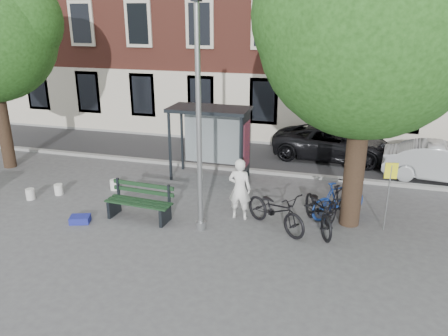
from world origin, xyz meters
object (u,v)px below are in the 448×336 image
bus_shelter (221,127)px  bike_c (319,210)px  car_dark (334,143)px  notice_sign (390,181)px  bike_d (340,201)px  painter (240,189)px  bike_a (276,210)px  bike_b (339,199)px  bench (140,203)px  lamppost (199,133)px  car_silver (444,163)px

bus_shelter → bike_c: bearing=-40.1°
car_dark → notice_sign: size_ratio=2.51×
bus_shelter → bike_d: bus_shelter is taller
painter → bike_a: size_ratio=0.84×
bike_b → painter: bearing=63.8°
bench → car_dark: car_dark is taller
notice_sign → bike_d: bearing=154.8°
lamppost → bus_shelter: bearing=98.4°
bike_a → car_dark: (1.25, 6.94, 0.11)m
lamppost → bike_d: (3.70, 1.73, -2.20)m
car_dark → notice_sign: notice_sign is taller
bike_a → car_silver: size_ratio=0.53×
painter → notice_sign: size_ratio=0.93×
bike_a → car_silver: (5.17, 5.40, 0.11)m
bike_c → bike_d: 0.97m
car_dark → car_silver: car_dark is taller
bus_shelter → car_silver: bearing=13.7°
bike_b → bike_a: bearing=83.7°
bike_d → notice_sign: (1.24, -0.34, 0.86)m
bike_b → bike_c: size_ratio=0.87×
bike_d → car_silver: car_silver is taller
bench → car_silver: car_silver is taller
car_dark → bench: bearing=149.2°
bus_shelter → bench: (-1.34, -3.93, -1.45)m
bike_d → car_silver: (3.47, 4.27, 0.10)m
bench → car_dark: bearing=58.5°
car_silver → painter: bearing=133.9°
bike_b → bike_d: bearing=160.8°
bench → bike_a: bike_a is taller
car_dark → notice_sign: 6.43m
bench → bike_a: 3.97m
painter → car_silver: bearing=-141.5°
bike_a → notice_sign: bearing=-39.2°
lamppost → bus_shelter: size_ratio=2.14×
notice_sign → car_silver: bearing=54.3°
bus_shelter → bench: size_ratio=1.41×
bike_d → car_dark: size_ratio=0.39×
lamppost → painter: lamppost is taller
painter → bench: bearing=16.4°
car_silver → bike_a: bearing=141.7°
bike_c → notice_sign: 2.04m
bike_b → car_silver: 5.45m
painter → bench: (-2.81, -0.82, -0.45)m
bench → bike_d: (5.65, 1.55, 0.11)m
bike_b → bus_shelter: bearing=19.3°
bus_shelter → notice_sign: size_ratio=1.45×
lamppost → bike_c: (3.15, 0.93, -2.20)m
bike_c → car_silver: car_silver is taller
bike_c → bench: bearing=166.1°
bus_shelter → painter: bus_shelter is taller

